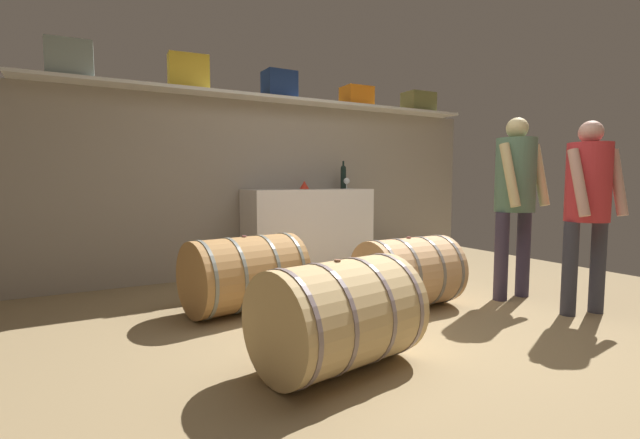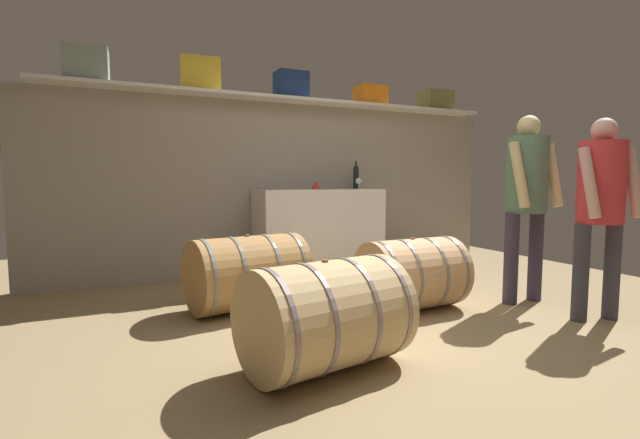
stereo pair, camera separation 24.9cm
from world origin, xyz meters
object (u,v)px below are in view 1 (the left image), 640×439
(toolcase_navy, at_px, (279,85))
(winemaker_pouring, at_px, (516,189))
(work_cabinet, at_px, (308,232))
(toolcase_yellow, at_px, (189,72))
(wine_barrel_far, at_px, (245,274))
(wine_bottle_dark, at_px, (343,176))
(toolcase_olive, at_px, (418,102))
(toolcase_orange, at_px, (357,97))
(wine_barrel_near, at_px, (408,272))
(visitor_tasting, at_px, (588,197))
(toolcase_grey, at_px, (70,60))
(wine_barrel_flank, at_px, (337,315))
(wine_glass, at_px, (347,181))
(red_funnel, at_px, (304,185))

(toolcase_navy, xyz_separation_m, winemaker_pouring, (1.36, -2.01, -1.12))
(work_cabinet, height_order, winemaker_pouring, winemaker_pouring)
(toolcase_yellow, height_order, wine_barrel_far, toolcase_yellow)
(toolcase_yellow, bearing_deg, wine_bottle_dark, 1.67)
(work_cabinet, bearing_deg, toolcase_olive, 5.76)
(toolcase_orange, height_order, wine_barrel_near, toolcase_orange)
(toolcase_yellow, bearing_deg, visitor_tasting, -42.61)
(wine_bottle_dark, bearing_deg, winemaker_pouring, -73.34)
(toolcase_grey, bearing_deg, wine_barrel_flank, -60.90)
(wine_barrel_far, height_order, visitor_tasting, visitor_tasting)
(winemaker_pouring, bearing_deg, toolcase_yellow, -39.80)
(work_cabinet, xyz_separation_m, wine_barrel_far, (-1.12, -1.04, -0.17))
(wine_barrel_near, bearing_deg, visitor_tasting, -38.79)
(wine_bottle_dark, bearing_deg, toolcase_olive, 3.94)
(wine_bottle_dark, relative_size, wine_barrel_near, 0.40)
(wine_glass, bearing_deg, wine_barrel_flank, -123.47)
(toolcase_yellow, distance_m, red_funnel, 1.69)
(toolcase_grey, xyz_separation_m, wine_glass, (2.76, -0.23, -1.07))
(wine_glass, distance_m, wine_barrel_flank, 2.86)
(red_funnel, bearing_deg, wine_bottle_dark, -3.45)
(toolcase_orange, bearing_deg, wine_barrel_flank, -123.95)
(toolcase_grey, relative_size, wine_glass, 2.92)
(toolcase_grey, distance_m, visitor_tasting, 4.49)
(toolcase_yellow, xyz_separation_m, red_funnel, (1.26, -0.05, -1.12))
(toolcase_navy, distance_m, wine_barrel_flank, 3.21)
(toolcase_orange, relative_size, wine_barrel_far, 0.34)
(wine_barrel_near, bearing_deg, toolcase_grey, 141.34)
(toolcase_olive, relative_size, work_cabinet, 0.27)
(wine_barrel_flank, height_order, winemaker_pouring, winemaker_pouring)
(wine_barrel_near, bearing_deg, toolcase_olive, 45.62)
(toolcase_grey, relative_size, toolcase_yellow, 0.97)
(toolcase_navy, distance_m, wine_bottle_dark, 1.27)
(toolcase_yellow, relative_size, wine_glass, 3.00)
(toolcase_orange, bearing_deg, winemaker_pouring, -78.90)
(red_funnel, distance_m, visitor_tasting, 2.81)
(winemaker_pouring, bearing_deg, wine_barrel_far, -18.97)
(toolcase_navy, relative_size, wine_barrel_far, 0.34)
(toolcase_yellow, distance_m, wine_bottle_dark, 2.05)
(toolcase_navy, bearing_deg, visitor_tasting, -62.15)
(winemaker_pouring, bearing_deg, wine_barrel_flank, 14.54)
(toolcase_yellow, height_order, work_cabinet, toolcase_yellow)
(toolcase_yellow, xyz_separation_m, wine_barrel_flank, (0.20, -2.54, -1.82))
(toolcase_orange, xyz_separation_m, wine_barrel_flank, (-1.81, -2.54, -1.76))
(wine_bottle_dark, distance_m, visitor_tasting, 2.61)
(wine_barrel_far, bearing_deg, wine_bottle_dark, 25.09)
(red_funnel, relative_size, wine_barrel_near, 0.13)
(toolcase_grey, distance_m, work_cabinet, 2.81)
(wine_barrel_near, relative_size, wine_barrel_flank, 0.85)
(wine_glass, bearing_deg, toolcase_grey, 175.26)
(work_cabinet, xyz_separation_m, wine_glass, (0.48, -0.05, 0.56))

